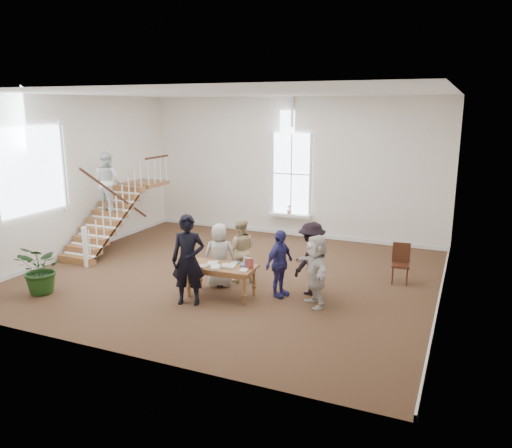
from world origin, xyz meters
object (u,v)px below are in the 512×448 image
at_px(elderly_woman, 220,255).
at_px(person_yellow, 240,250).
at_px(police_officer, 188,260).
at_px(woman_cluster_b, 311,258).
at_px(woman_cluster_c, 316,271).
at_px(library_table, 221,269).
at_px(floor_plant, 42,269).
at_px(side_chair, 401,261).
at_px(woman_cluster_a, 279,264).

relative_size(elderly_woman, person_yellow, 0.97).
distance_m(police_officer, elderly_woman, 1.27).
bearing_deg(woman_cluster_b, elderly_woman, -62.72).
distance_m(elderly_woman, person_yellow, 0.58).
bearing_deg(woman_cluster_c, woman_cluster_b, 167.33).
distance_m(police_officer, woman_cluster_b, 2.78).
bearing_deg(person_yellow, woman_cluster_c, 135.59).
height_order(library_table, floor_plant, floor_plant).
relative_size(person_yellow, side_chair, 1.62).
bearing_deg(police_officer, side_chair, 20.45).
xyz_separation_m(woman_cluster_b, woman_cluster_c, (0.30, -0.65, -0.05)).
bearing_deg(police_officer, person_yellow, 58.78).
bearing_deg(floor_plant, woman_cluster_a, 21.69).
distance_m(library_table, person_yellow, 1.11).
distance_m(woman_cluster_a, woman_cluster_c, 0.92).
distance_m(person_yellow, woman_cluster_a, 1.37).
relative_size(police_officer, floor_plant, 1.68).
bearing_deg(elderly_woman, library_table, 96.32).
bearing_deg(person_yellow, library_table, 68.28).
distance_m(woman_cluster_c, floor_plant, 6.19).
distance_m(library_table, floor_plant, 4.10).
bearing_deg(side_chair, woman_cluster_a, -145.73).
height_order(elderly_woman, floor_plant, elderly_woman).
bearing_deg(woman_cluster_c, side_chair, 109.31).
bearing_deg(floor_plant, police_officer, 13.59).
height_order(police_officer, woman_cluster_b, police_officer).
bearing_deg(woman_cluster_a, police_officer, 141.84).
bearing_deg(person_yellow, woman_cluster_b, 151.64).
height_order(elderly_woman, woman_cluster_c, woman_cluster_c).
relative_size(person_yellow, woman_cluster_a, 1.02).
xyz_separation_m(woman_cluster_c, floor_plant, (-5.92, -1.80, -0.20)).
height_order(elderly_woman, person_yellow, person_yellow).
bearing_deg(police_officer, floor_plant, 175.25).
height_order(woman_cluster_c, side_chair, woman_cluster_c).
xyz_separation_m(floor_plant, side_chair, (7.39, 4.04, -0.05)).
bearing_deg(elderly_woman, woman_cluster_b, 165.82).
xyz_separation_m(police_officer, floor_plant, (-3.38, -0.82, -0.40)).
relative_size(woman_cluster_a, floor_plant, 1.31).
height_order(library_table, police_officer, police_officer).
distance_m(library_table, side_chair, 4.40).
height_order(library_table, woman_cluster_b, woman_cluster_b).
bearing_deg(woman_cluster_b, woman_cluster_c, 41.99).
bearing_deg(person_yellow, elderly_woman, 34.40).
relative_size(police_officer, woman_cluster_c, 1.25).
relative_size(library_table, woman_cluster_a, 1.03).
height_order(person_yellow, woman_cluster_b, woman_cluster_b).
distance_m(elderly_woman, woman_cluster_a, 1.54).
bearing_deg(police_officer, woman_cluster_c, 2.74).
relative_size(police_officer, person_yellow, 1.26).
bearing_deg(woman_cluster_a, person_yellow, 81.50).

